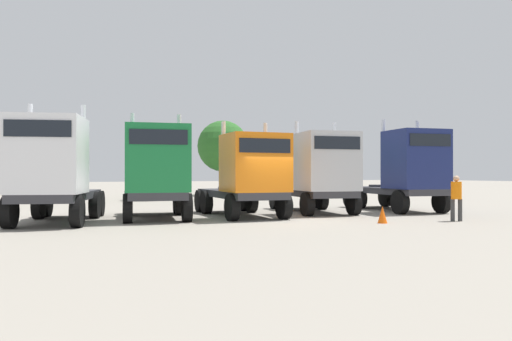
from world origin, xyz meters
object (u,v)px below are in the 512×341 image
Objects in this scene: semi_truck_navy at (407,171)px; traffic_cone_near at (382,215)px; semi_truck_orange at (249,175)px; visitor_in_hivis at (456,195)px; semi_truck_white at (52,169)px; semi_truck_silver at (321,172)px; semi_truck_green at (157,171)px.

traffic_cone_near is (-4.64, -3.88, -1.68)m from semi_truck_navy.
visitor_in_hivis is at bearing 58.49° from semi_truck_orange.
semi_truck_white is 1.02× the size of semi_truck_silver.
visitor_in_hivis is (6.69, -4.80, -0.75)m from semi_truck_orange.
semi_truck_green reaches higher than semi_truck_orange.
semi_truck_white is 0.98× the size of semi_truck_navy.
semi_truck_white is 10.13× the size of traffic_cone_near.
traffic_cone_near is at bearing -41.33° from semi_truck_navy.
semi_truck_silver is at bearing 101.23° from semi_truck_orange.
semi_truck_orange is 3.91m from semi_truck_silver.
semi_truck_green is 0.95× the size of semi_truck_orange.
traffic_cone_near is (-0.30, -4.71, -1.59)m from semi_truck_silver.
semi_truck_orange is 1.01× the size of semi_truck_silver.
visitor_in_hivis is at bearing -10.11° from semi_truck_navy.
traffic_cone_near is (7.32, -4.81, -1.63)m from semi_truck_green.
semi_truck_orange is 5.72m from traffic_cone_near.
semi_truck_green reaches higher than visitor_in_hivis.
semi_truck_green is 3.80m from semi_truck_orange.
semi_truck_silver reaches higher than traffic_cone_near.
semi_truck_navy is (11.97, -0.93, 0.05)m from semi_truck_green.
semi_truck_navy reaches higher than semi_truck_orange.
semi_truck_green is at bearing -94.79° from semi_truck_orange.
traffic_cone_near is at bearing 6.06° from semi_truck_silver.
semi_truck_orange is at bearing 130.27° from traffic_cone_near.
visitor_in_hivis is (14.32, -5.12, -0.98)m from semi_truck_white.
semi_truck_navy is at bearing 39.89° from traffic_cone_near.
semi_truck_white reaches higher than semi_truck_green.
semi_truck_navy reaches higher than traffic_cone_near.
traffic_cone_near is at bearing 67.99° from semi_truck_green.
semi_truck_white is 12.21m from traffic_cone_near.
semi_truck_navy is at bearing 91.73° from semi_truck_orange.
semi_truck_silver is at bearing 107.20° from semi_truck_white.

